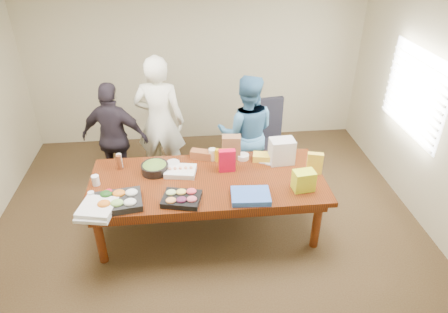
{
  "coord_description": "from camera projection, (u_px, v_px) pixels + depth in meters",
  "views": [
    {
      "loc": [
        -0.2,
        -3.96,
        3.47
      ],
      "look_at": [
        0.21,
        0.1,
        1.0
      ],
      "focal_mm": 32.28,
      "sensor_mm": 36.0,
      "label": 1
    }
  ],
  "objects": [
    {
      "name": "floor",
      "position": [
        209.0,
        228.0,
        5.19
      ],
      "size": [
        5.5,
        5.0,
        0.02
      ],
      "primitive_type": "cube",
      "color": "#47301E",
      "rests_on": "ground"
    },
    {
      "name": "ceiling",
      "position": [
        203.0,
        8.0,
        3.78
      ],
      "size": [
        5.5,
        5.0,
        0.02
      ],
      "primitive_type": "cube",
      "color": "white",
      "rests_on": "wall_back"
    },
    {
      "name": "wall_back",
      "position": [
        197.0,
        64.0,
        6.62
      ],
      "size": [
        5.5,
        0.04,
        2.7
      ],
      "primitive_type": "cube",
      "color": "beige",
      "rests_on": "floor"
    },
    {
      "name": "wall_right",
      "position": [
        440.0,
        124.0,
        4.73
      ],
      "size": [
        0.04,
        5.0,
        2.7
      ],
      "primitive_type": "cube",
      "color": "beige",
      "rests_on": "floor"
    },
    {
      "name": "window_panel",
      "position": [
        415.0,
        93.0,
        5.16
      ],
      "size": [
        0.03,
        1.4,
        1.1
      ],
      "primitive_type": "cube",
      "color": "white",
      "rests_on": "wall_right"
    },
    {
      "name": "window_blinds",
      "position": [
        412.0,
        93.0,
        5.15
      ],
      "size": [
        0.04,
        1.36,
        1.0
      ],
      "primitive_type": "cube",
      "color": "beige",
      "rests_on": "wall_right"
    },
    {
      "name": "conference_table",
      "position": [
        208.0,
        204.0,
        4.99
      ],
      "size": [
        2.8,
        1.2,
        0.75
      ],
      "primitive_type": "cube",
      "color": "#4C1C0F",
      "rests_on": "floor"
    },
    {
      "name": "office_chair",
      "position": [
        268.0,
        144.0,
        5.91
      ],
      "size": [
        0.66,
        0.66,
        1.14
      ],
      "primitive_type": "cube",
      "rotation": [
        0.0,
        0.0,
        0.15
      ],
      "color": "black",
      "rests_on": "floor"
    },
    {
      "name": "person_center",
      "position": [
        160.0,
        122.0,
        5.65
      ],
      "size": [
        0.77,
        0.57,
        1.92
      ],
      "primitive_type": "imported",
      "rotation": [
        0.0,
        0.0,
        2.97
      ],
      "color": "white",
      "rests_on": "floor"
    },
    {
      "name": "person_right",
      "position": [
        246.0,
        133.0,
        5.61
      ],
      "size": [
        0.9,
        0.74,
        1.69
      ],
      "primitive_type": "imported",
      "rotation": [
        0.0,
        0.0,
        3.01
      ],
      "color": "teal",
      "rests_on": "floor"
    },
    {
      "name": "person_left",
      "position": [
        115.0,
        138.0,
        5.58
      ],
      "size": [
        1.01,
        0.6,
        1.6
      ],
      "primitive_type": "imported",
      "rotation": [
        0.0,
        0.0,
        2.9
      ],
      "color": "black",
      "rests_on": "floor"
    },
    {
      "name": "veggie_tray",
      "position": [
        119.0,
        202.0,
        4.37
      ],
      "size": [
        0.55,
        0.46,
        0.08
      ],
      "primitive_type": "cube",
      "rotation": [
        0.0,
        0.0,
        0.15
      ],
      "color": "black",
      "rests_on": "conference_table"
    },
    {
      "name": "fruit_tray",
      "position": [
        182.0,
        199.0,
        4.42
      ],
      "size": [
        0.47,
        0.41,
        0.06
      ],
      "primitive_type": "cube",
      "rotation": [
        0.0,
        0.0,
        -0.24
      ],
      "color": "black",
      "rests_on": "conference_table"
    },
    {
      "name": "sheet_cake",
      "position": [
        181.0,
        171.0,
        4.9
      ],
      "size": [
        0.41,
        0.33,
        0.06
      ],
      "primitive_type": "cube",
      "rotation": [
        0.0,
        0.0,
        -0.18
      ],
      "color": "white",
      "rests_on": "conference_table"
    },
    {
      "name": "salad_bowl",
      "position": [
        155.0,
        168.0,
        4.91
      ],
      "size": [
        0.35,
        0.35,
        0.11
      ],
      "primitive_type": "cylinder",
      "rotation": [
        0.0,
        0.0,
        -0.05
      ],
      "color": "black",
      "rests_on": "conference_table"
    },
    {
      "name": "chip_bag_blue",
      "position": [
        251.0,
        196.0,
        4.47
      ],
      "size": [
        0.45,
        0.35,
        0.06
      ],
      "primitive_type": "cube",
      "rotation": [
        0.0,
        0.0,
        -0.06
      ],
      "color": "blue",
      "rests_on": "conference_table"
    },
    {
      "name": "chip_bag_red",
      "position": [
        227.0,
        161.0,
        4.89
      ],
      "size": [
        0.2,
        0.09,
        0.29
      ],
      "primitive_type": "cube",
      "rotation": [
        0.0,
        0.0,
        0.02
      ],
      "color": "red",
      "rests_on": "conference_table"
    },
    {
      "name": "chip_bag_yellow",
      "position": [
        315.0,
        163.0,
        4.85
      ],
      "size": [
        0.2,
        0.12,
        0.28
      ],
      "primitive_type": "cube",
      "rotation": [
        0.0,
        0.0,
        -0.24
      ],
      "color": "yellow",
      "rests_on": "conference_table"
    },
    {
      "name": "chip_bag_orange",
      "position": [
        225.0,
        160.0,
        4.92
      ],
      "size": [
        0.18,
        0.09,
        0.28
      ],
      "primitive_type": "cube",
      "rotation": [
        0.0,
        0.0,
        -0.04
      ],
      "color": "#DA4C11",
      "rests_on": "conference_table"
    },
    {
      "name": "mayo_jar",
      "position": [
        212.0,
        154.0,
        5.15
      ],
      "size": [
        0.11,
        0.11,
        0.15
      ],
      "primitive_type": "cylinder",
      "rotation": [
        0.0,
        0.0,
        -0.11
      ],
      "color": "white",
      "rests_on": "conference_table"
    },
    {
      "name": "mustard_bottle",
      "position": [
        217.0,
        155.0,
        5.11
      ],
      "size": [
        0.08,
        0.08,
        0.17
      ],
      "primitive_type": "cylinder",
      "rotation": [
        0.0,
        0.0,
        0.35
      ],
      "color": "#E1AE0D",
      "rests_on": "conference_table"
    },
    {
      "name": "dressing_bottle",
      "position": [
        119.0,
        162.0,
        4.95
      ],
      "size": [
        0.07,
        0.07,
        0.19
      ],
      "primitive_type": "cylinder",
      "rotation": [
        0.0,
        0.0,
        0.21
      ],
      "color": "brown",
      "rests_on": "conference_table"
    },
    {
      "name": "ranch_bottle",
      "position": [
        120.0,
        161.0,
        4.98
      ],
      "size": [
        0.07,
        0.07,
        0.19
      ],
      "primitive_type": "cylinder",
      "rotation": [
        0.0,
        0.0,
        0.17
      ],
      "color": "silver",
      "rests_on": "conference_table"
    },
    {
      "name": "banana_bunch",
      "position": [
        263.0,
        157.0,
        5.15
      ],
      "size": [
        0.29,
        0.21,
        0.09
      ],
      "primitive_type": "cube",
      "rotation": [
        0.0,
        0.0,
        -0.22
      ],
      "color": "yellow",
      "rests_on": "conference_table"
    },
    {
      "name": "bread_loaf",
      "position": [
        201.0,
        155.0,
        5.19
      ],
      "size": [
        0.3,
        0.21,
        0.11
      ],
      "primitive_type": "cube",
      "rotation": [
        0.0,
        0.0,
        -0.35
      ],
      "color": "brown",
      "rests_on": "conference_table"
    },
    {
      "name": "kraft_bag",
      "position": [
        231.0,
        147.0,
        5.16
      ],
      "size": [
        0.25,
        0.16,
        0.31
      ],
      "primitive_type": "cube",
      "rotation": [
        0.0,
        0.0,
        -0.11
      ],
      "color": "brown",
      "rests_on": "conference_table"
    },
    {
      "name": "red_cup",
      "position": [
        109.0,
        195.0,
        4.45
      ],
      "size": [
        0.08,
        0.08,
        0.11
      ],
      "primitive_type": "cylinder",
      "rotation": [
        0.0,
        0.0,
        0.03
      ],
      "color": "#B50E2D",
      "rests_on": "conference_table"
    },
    {
      "name": "clear_cup_a",
      "position": [
        91.0,
        196.0,
        4.44
      ],
      "size": [
        0.08,
        0.08,
        0.1
      ],
      "primitive_type": "cylinder",
      "rotation": [
        0.0,
        0.0,
        0.07
      ],
      "color": "white",
      "rests_on": "conference_table"
    },
    {
      "name": "clear_cup_b",
      "position": [
        96.0,
        180.0,
        4.68
      ],
      "size": [
        0.1,
        0.1,
        0.12
      ],
      "primitive_type": "cylinder",
      "rotation": [
        0.0,
        0.0,
        0.2
      ],
      "color": "white",
      "rests_on": "conference_table"
    },
    {
      "name": "pizza_box_lower",
      "position": [
        96.0,
        212.0,
        4.25
      ],
      "size": [
        0.42,
        0.42,
        0.04
      ],
      "primitive_type": "cube",
      "rotation": [
        0.0,
        0.0,
        -0.19
      ],
      "color": "silver",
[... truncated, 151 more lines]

